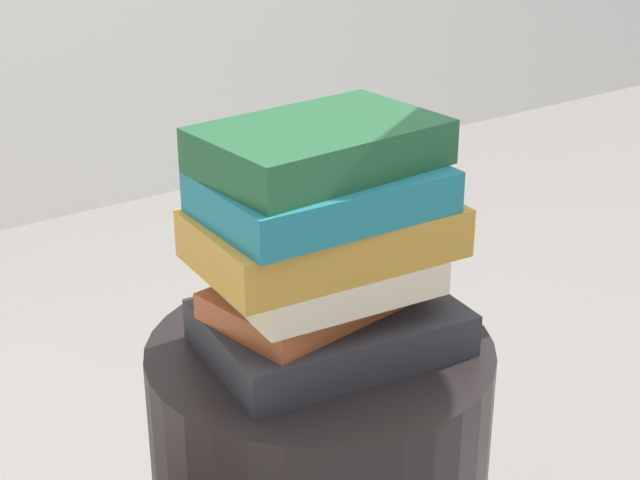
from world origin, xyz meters
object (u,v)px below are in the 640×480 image
at_px(book_charcoal, 330,327).
at_px(book_rust, 318,293).
at_px(book_cream, 320,267).
at_px(book_forest, 321,144).
at_px(book_ochre, 327,233).
at_px(book_teal, 322,192).

distance_m(book_charcoal, book_rust, 0.04).
bearing_deg(book_rust, book_cream, -86.85).
bearing_deg(book_forest, book_rust, 143.05).
distance_m(book_ochre, book_teal, 0.05).
xyz_separation_m(book_ochre, book_forest, (0.00, 0.01, 0.10)).
xyz_separation_m(book_charcoal, book_ochre, (-0.01, -0.00, 0.13)).
distance_m(book_charcoal, book_cream, 0.08).
height_order(book_charcoal, book_rust, book_rust).
relative_size(book_rust, book_ochre, 0.85).
bearing_deg(book_ochre, book_teal, -160.21).
distance_m(book_charcoal, book_teal, 0.18).
distance_m(book_rust, book_teal, 0.14).
xyz_separation_m(book_cream, book_forest, (0.00, 0.00, 0.15)).
bearing_deg(book_cream, book_forest, 22.15).
relative_size(book_rust, book_teal, 0.95).
bearing_deg(book_ochre, book_rust, 99.98).
xyz_separation_m(book_cream, book_ochre, (0.00, -0.01, 0.05)).
bearing_deg(book_rust, book_ochre, -93.18).
distance_m(book_cream, book_teal, 0.10).
relative_size(book_charcoal, book_rust, 1.18).
xyz_separation_m(book_ochre, book_teal, (-0.01, -0.00, 0.05)).
height_order(book_cream, book_forest, book_forest).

